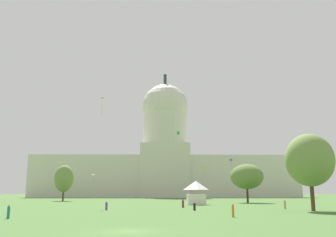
{
  "coord_description": "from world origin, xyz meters",
  "views": [
    {
      "loc": [
        2.7,
        -32.03,
        3.32
      ],
      "look_at": [
        5.33,
        101.39,
        29.9
      ],
      "focal_mm": 39.1,
      "sensor_mm": 36.0,
      "label": 1
    }
  ],
  "objects": [
    {
      "name": "kite_green_mid",
      "position": [
        7.92,
        76.58,
        20.51
      ],
      "size": [
        0.96,
        0.98,
        0.92
      ],
      "rotation": [
        0.0,
        0.0,
        5.8
      ],
      "color": "green"
    },
    {
      "name": "ground_plane",
      "position": [
        0.0,
        0.0,
        0.0
      ],
      "size": [
        800.0,
        800.0,
        0.0
      ],
      "primitive_type": "plane",
      "color": "#42662D"
    },
    {
      "name": "person_tan_edge_west",
      "position": [
        26.81,
        40.19,
        0.75
      ],
      "size": [
        0.54,
        0.54,
        1.64
      ],
      "rotation": [
        0.0,
        0.0,
        3.92
      ],
      "color": "tan",
      "rests_on": "ground_plane"
    },
    {
      "name": "kite_black_mid",
      "position": [
        28.57,
        140.62,
        27.06
      ],
      "size": [
        0.92,
        1.17,
        0.19
      ],
      "rotation": [
        0.0,
        0.0,
        1.13
      ],
      "color": "black"
    },
    {
      "name": "kite_lime_low",
      "position": [
        20.43,
        117.41,
        12.57
      ],
      "size": [
        1.05,
        1.05,
        2.99
      ],
      "rotation": [
        0.0,
        0.0,
        0.71
      ],
      "color": "#8CD133"
    },
    {
      "name": "kite_magenta_low",
      "position": [
        37.13,
        48.02,
        13.44
      ],
      "size": [
        1.5,
        1.54,
        1.46
      ],
      "rotation": [
        0.0,
        0.0,
        3.6
      ],
      "color": "#D1339E"
    },
    {
      "name": "tree_east_mid",
      "position": [
        28.63,
        31.24,
        8.64
      ],
      "size": [
        11.77,
        11.64,
        13.24
      ],
      "color": "#4C3823",
      "rests_on": "ground_plane"
    },
    {
      "name": "tree_east_far",
      "position": [
        28.06,
        76.38,
        7.54
      ],
      "size": [
        13.05,
        13.3,
        11.21
      ],
      "color": "#42301E",
      "rests_on": "ground_plane"
    },
    {
      "name": "capitol_building",
      "position": [
        5.04,
        172.87,
        20.78
      ],
      "size": [
        144.38,
        26.46,
        70.37
      ],
      "color": "beige",
      "rests_on": "ground_plane"
    },
    {
      "name": "kite_violet_low",
      "position": [
        29.15,
        105.3,
        14.48
      ],
      "size": [
        1.15,
        0.38,
        3.84
      ],
      "rotation": [
        0.0,
        0.0,
        2.44
      ],
      "color": "purple"
    },
    {
      "name": "event_tent",
      "position": [
        11.68,
        62.4,
        2.98
      ],
      "size": [
        4.65,
        6.8,
        5.88
      ],
      "rotation": [
        0.0,
        0.0,
        0.0
      ],
      "color": "white",
      "rests_on": "ground_plane"
    },
    {
      "name": "kite_orange_low",
      "position": [
        -25.24,
        123.49,
        9.59
      ],
      "size": [
        1.76,
        1.68,
        2.95
      ],
      "rotation": [
        0.0,
        0.0,
        0.74
      ],
      "color": "orange"
    },
    {
      "name": "person_purple_lawn_far_right",
      "position": [
        -7.05,
        35.65,
        0.72
      ],
      "size": [
        0.44,
        0.44,
        1.58
      ],
      "rotation": [
        0.0,
        0.0,
        0.09
      ],
      "color": "#703D93",
      "rests_on": "ground_plane"
    },
    {
      "name": "kite_gold_mid",
      "position": [
        -11.47,
        50.46,
        23.82
      ],
      "size": [
        1.14,
        1.14,
        3.68
      ],
      "rotation": [
        0.0,
        0.0,
        4.69
      ],
      "color": "gold"
    },
    {
      "name": "person_orange_deep_crowd",
      "position": [
        12.14,
        16.85,
        0.81
      ],
      "size": [
        0.38,
        0.38,
        1.74
      ],
      "rotation": [
        0.0,
        0.0,
        0.19
      ],
      "color": "orange",
      "rests_on": "ground_plane"
    },
    {
      "name": "person_teal_front_right",
      "position": [
        -16.12,
        14.9,
        0.78
      ],
      "size": [
        0.48,
        0.48,
        1.68
      ],
      "rotation": [
        0.0,
        0.0,
        3.75
      ],
      "color": "#1E757A",
      "rests_on": "ground_plane"
    },
    {
      "name": "tree_west_far",
      "position": [
        -31.08,
        97.8,
        7.64
      ],
      "size": [
        8.19,
        7.9,
        12.35
      ],
      "color": "#4C3823",
      "rests_on": "ground_plane"
    },
    {
      "name": "person_maroon_near_tent",
      "position": [
        7.29,
        44.8,
        0.79
      ],
      "size": [
        0.56,
        0.56,
        1.74
      ],
      "rotation": [
        0.0,
        0.0,
        0.29
      ],
      "color": "maroon",
      "rests_on": "ground_plane"
    },
    {
      "name": "person_black_lawn_far_left",
      "position": [
        8.66,
        33.91,
        0.65
      ],
      "size": [
        0.47,
        0.47,
        1.46
      ],
      "rotation": [
        0.0,
        0.0,
        1.45
      ],
      "color": "black",
      "rests_on": "ground_plane"
    }
  ]
}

